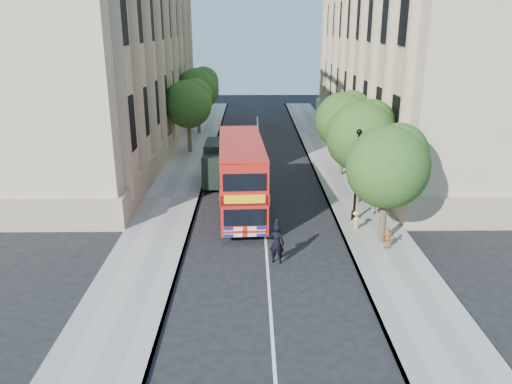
{
  "coord_description": "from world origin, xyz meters",
  "views": [
    {
      "loc": [
        -0.73,
        -19.94,
        10.46
      ],
      "look_at": [
        -0.49,
        4.46,
        2.3
      ],
      "focal_mm": 35.0,
      "sensor_mm": 36.0,
      "label": 1
    }
  ],
  "objects_px": {
    "box_van": "(220,164)",
    "police_constable": "(277,244)",
    "double_decker_bus": "(241,175)",
    "woman_pedestrian": "(373,200)",
    "lamp_post": "(356,179)"
  },
  "relations": [
    {
      "from": "double_decker_bus",
      "to": "box_van",
      "type": "height_order",
      "value": "double_decker_bus"
    },
    {
      "from": "box_van",
      "to": "police_constable",
      "type": "distance_m",
      "value": 12.7
    },
    {
      "from": "box_van",
      "to": "lamp_post",
      "type": "bearing_deg",
      "value": -41.93
    },
    {
      "from": "double_decker_bus",
      "to": "woman_pedestrian",
      "type": "distance_m",
      "value": 7.72
    },
    {
      "from": "police_constable",
      "to": "double_decker_bus",
      "type": "bearing_deg",
      "value": -60.68
    },
    {
      "from": "lamp_post",
      "to": "double_decker_bus",
      "type": "height_order",
      "value": "lamp_post"
    },
    {
      "from": "box_van",
      "to": "police_constable",
      "type": "bearing_deg",
      "value": -74.19
    },
    {
      "from": "box_van",
      "to": "police_constable",
      "type": "xyz_separation_m",
      "value": [
        3.33,
        -12.24,
        -0.42
      ]
    },
    {
      "from": "box_van",
      "to": "woman_pedestrian",
      "type": "distance_m",
      "value": 11.08
    },
    {
      "from": "double_decker_bus",
      "to": "box_van",
      "type": "bearing_deg",
      "value": 102.4
    },
    {
      "from": "lamp_post",
      "to": "woman_pedestrian",
      "type": "distance_m",
      "value": 2.3
    },
    {
      "from": "lamp_post",
      "to": "woman_pedestrian",
      "type": "xyz_separation_m",
      "value": [
        1.27,
        1.04,
        -1.61
      ]
    },
    {
      "from": "lamp_post",
      "to": "double_decker_bus",
      "type": "distance_m",
      "value": 6.48
    },
    {
      "from": "lamp_post",
      "to": "double_decker_bus",
      "type": "xyz_separation_m",
      "value": [
        -6.3,
        1.49,
        -0.18
      ]
    },
    {
      "from": "lamp_post",
      "to": "police_constable",
      "type": "xyz_separation_m",
      "value": [
        -4.57,
        -5.0,
        -1.55
      ]
    }
  ]
}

